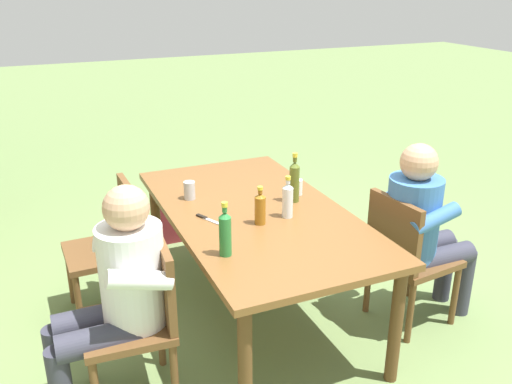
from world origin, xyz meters
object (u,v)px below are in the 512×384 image
Objects in this scene: chair_near_left at (406,253)px; person_in_plaid_shirt at (422,225)px; chair_far_right at (113,242)px; bottle_olive at (294,181)px; chair_far_left at (142,313)px; bottle_clear at (288,200)px; bottle_amber at (260,208)px; bottle_green at (225,233)px; cup_steel at (189,190)px; person_in_white_shirt at (117,288)px; backpack_by_near_side at (168,213)px; cup_white at (297,187)px; table_knife at (209,220)px; dining_table at (256,222)px.

person_in_plaid_shirt is (0.01, -0.11, 0.17)m from chair_near_left.
chair_far_right is at bearing 63.65° from person_in_plaid_shirt.
bottle_olive is (0.47, 0.64, 0.22)m from person_in_plaid_shirt.
chair_far_left and chair_near_left have the same top height.
bottle_clear is (0.27, 0.79, 0.19)m from person_in_plaid_shirt.
bottle_green reaches higher than bottle_amber.
cup_steel is at bearing 58.22° from person_in_plaid_shirt.
person_in_white_shirt is at bearing 86.53° from bottle_green.
bottle_green reaches higher than backpack_by_near_side.
cup_white is (-0.30, -1.16, 0.30)m from chair_far_right.
cup_steel is at bearing -100.48° from chair_far_right.
chair_far_left is 3.85× the size of table_knife.
chair_far_right is at bearing -7.27° from person_in_white_shirt.
dining_table is 7.45× the size of bottle_clear.
person_in_plaid_shirt is at bearing -134.43° from cup_white.
bottle_green reaches higher than table_knife.
bottle_amber is 0.71× the size of bottle_olive.
bottle_green reaches higher than cup_steel.
person_in_white_shirt is (-0.86, 0.11, 0.17)m from chair_far_right.
dining_table reaches higher than backpack_by_near_side.
person_in_white_shirt reaches higher than bottle_green.
bottle_olive is 0.82m from bottle_green.
table_knife is at bearing 176.53° from backpack_by_near_side.
chair_far_right is 8.46× the size of cup_white.
chair_near_left is 0.97m from bottle_amber.
table_knife is at bearing -7.51° from bottle_green.
chair_far_left is at bearing 118.08° from dining_table.
backpack_by_near_side is at bearing -21.37° from person_in_white_shirt.
person_in_white_shirt reaches higher than cup_steel.
cup_steel is 0.51× the size of table_knife.
cup_white is at bearing -107.18° from cup_steel.
chair_near_left is at bearing -131.68° from bottle_olive.
person_in_plaid_shirt reaches higher than chair_far_left.
bottle_amber reaches higher than chair_far_right.
cup_steel is 0.70m from cup_white.
cup_steel is at bearing 41.93° from bottle_clear.
bottle_clear is 0.58m from bottle_green.
chair_far_left is at bearing 161.81° from backpack_by_near_side.
person_in_white_shirt is at bearing 114.92° from dining_table.
person_in_plaid_shirt reaches higher than dining_table.
bottle_clear reaches higher than cup_white.
person_in_plaid_shirt reaches higher than bottle_green.
bottle_clear is (-0.59, -0.94, 0.36)m from chair_far_right.
table_knife is (-0.16, 0.66, -0.05)m from cup_white.
chair_near_left is 2.99× the size of bottle_green.
person_in_plaid_shirt is 3.69× the size of bottle_olive.
chair_far_right is 0.59m from cup_steel.
person_in_plaid_shirt is at bearing -116.35° from chair_far_right.
person_in_plaid_shirt reaches higher than table_knife.
bottle_amber is (0.24, -0.87, 0.18)m from person_in_white_shirt.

